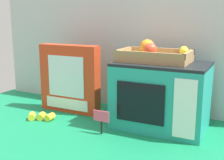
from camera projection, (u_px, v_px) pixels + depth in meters
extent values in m
plane|color=#147A4C|center=(114.00, 120.00, 1.39)|extent=(1.70, 1.70, 0.00)
cube|color=#B7BABF|center=(133.00, 48.00, 1.52)|extent=(1.61, 0.03, 0.63)
cube|color=teal|center=(161.00, 96.00, 1.28)|extent=(0.39, 0.26, 0.27)
cube|color=black|center=(162.00, 64.00, 1.25)|extent=(0.39, 0.26, 0.01)
cube|color=black|center=(140.00, 103.00, 1.19)|extent=(0.20, 0.01, 0.16)
cube|color=white|center=(185.00, 109.00, 1.11)|extent=(0.09, 0.01, 0.23)
cube|color=#A37F51|center=(154.00, 58.00, 1.27)|extent=(0.30, 0.18, 0.03)
cube|color=#A37F51|center=(148.00, 55.00, 1.19)|extent=(0.30, 0.01, 0.02)
cube|color=#A37F51|center=(161.00, 51.00, 1.34)|extent=(0.30, 0.01, 0.02)
cube|color=#A37F51|center=(124.00, 51.00, 1.33)|extent=(0.01, 0.18, 0.02)
cube|color=#A37F51|center=(189.00, 55.00, 1.20)|extent=(0.01, 0.18, 0.02)
sphere|color=#E04228|center=(151.00, 49.00, 1.25)|extent=(0.06, 0.06, 0.06)
sphere|color=orange|center=(147.00, 47.00, 1.31)|extent=(0.06, 0.06, 0.06)
ellipsoid|color=yellow|center=(184.00, 51.00, 1.27)|extent=(0.06, 0.07, 0.04)
cube|color=red|center=(70.00, 79.00, 1.48)|extent=(0.32, 0.06, 0.34)
cube|color=silver|center=(66.00, 77.00, 1.45)|extent=(0.20, 0.00, 0.20)
cube|color=white|center=(67.00, 104.00, 1.48)|extent=(0.24, 0.00, 0.05)
cylinder|color=black|center=(101.00, 128.00, 1.22)|extent=(0.01, 0.01, 0.06)
cube|color=#F44C6B|center=(101.00, 116.00, 1.21)|extent=(0.07, 0.00, 0.05)
cylinder|color=yellow|center=(50.00, 117.00, 1.38)|extent=(0.03, 0.05, 0.03)
cylinder|color=yellow|center=(41.00, 116.00, 1.39)|extent=(0.04, 0.05, 0.03)
cylinder|color=yellow|center=(32.00, 116.00, 1.39)|extent=(0.05, 0.06, 0.03)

